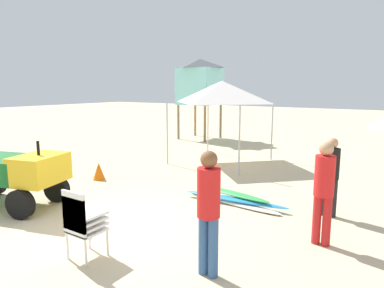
{
  "coord_description": "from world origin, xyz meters",
  "views": [
    {
      "loc": [
        4.87,
        -4.18,
        2.62
      ],
      "look_at": [
        0.22,
        2.87,
        1.21
      ],
      "focal_mm": 32.2,
      "sensor_mm": 36.0,
      "label": 1
    }
  ],
  "objects_px": {
    "lifeguard_tower": "(200,82)",
    "lifeguard_near_center": "(324,186)",
    "lifeguard_near_right": "(331,172)",
    "lifeguard_near_left": "(209,205)",
    "popup_canopy": "(222,92)",
    "traffic_cone_far": "(99,171)",
    "surfboard_pile": "(233,199)",
    "utility_cart": "(10,172)",
    "stacked_plastic_chairs": "(81,219)",
    "traffic_cone_near": "(79,218)"
  },
  "relations": [
    {
      "from": "lifeguard_near_center",
      "to": "lifeguard_tower",
      "type": "bearing_deg",
      "value": 131.8
    },
    {
      "from": "utility_cart",
      "to": "stacked_plastic_chairs",
      "type": "height_order",
      "value": "utility_cart"
    },
    {
      "from": "utility_cart",
      "to": "lifeguard_near_right",
      "type": "height_order",
      "value": "lifeguard_near_right"
    },
    {
      "from": "utility_cart",
      "to": "lifeguard_near_center",
      "type": "xyz_separation_m",
      "value": [
        6.18,
        1.82,
        0.23
      ]
    },
    {
      "from": "traffic_cone_far",
      "to": "lifeguard_near_center",
      "type": "bearing_deg",
      "value": -6.95
    },
    {
      "from": "stacked_plastic_chairs",
      "to": "lifeguard_near_left",
      "type": "relative_size",
      "value": 0.62
    },
    {
      "from": "surfboard_pile",
      "to": "lifeguard_near_right",
      "type": "height_order",
      "value": "lifeguard_near_right"
    },
    {
      "from": "stacked_plastic_chairs",
      "to": "lifeguard_tower",
      "type": "xyz_separation_m",
      "value": [
        -5.2,
        11.61,
        2.22
      ]
    },
    {
      "from": "surfboard_pile",
      "to": "lifeguard_near_center",
      "type": "distance_m",
      "value": 2.57
    },
    {
      "from": "popup_canopy",
      "to": "traffic_cone_far",
      "type": "relative_size",
      "value": 5.69
    },
    {
      "from": "lifeguard_near_right",
      "to": "lifeguard_tower",
      "type": "relative_size",
      "value": 0.41
    },
    {
      "from": "lifeguard_near_left",
      "to": "lifeguard_near_center",
      "type": "relative_size",
      "value": 1.02
    },
    {
      "from": "surfboard_pile",
      "to": "lifeguard_tower",
      "type": "bearing_deg",
      "value": 126.48
    },
    {
      "from": "stacked_plastic_chairs",
      "to": "traffic_cone_far",
      "type": "height_order",
      "value": "stacked_plastic_chairs"
    },
    {
      "from": "surfboard_pile",
      "to": "lifeguard_near_right",
      "type": "relative_size",
      "value": 1.57
    },
    {
      "from": "lifeguard_tower",
      "to": "traffic_cone_far",
      "type": "xyz_separation_m",
      "value": [
        1.83,
        -8.3,
        -2.62
      ]
    },
    {
      "from": "surfboard_pile",
      "to": "lifeguard_near_right",
      "type": "bearing_deg",
      "value": 11.16
    },
    {
      "from": "utility_cart",
      "to": "traffic_cone_near",
      "type": "xyz_separation_m",
      "value": [
        2.39,
        -0.1,
        -0.52
      ]
    },
    {
      "from": "lifeguard_tower",
      "to": "traffic_cone_far",
      "type": "bearing_deg",
      "value": -77.57
    },
    {
      "from": "utility_cart",
      "to": "lifeguard_near_left",
      "type": "height_order",
      "value": "lifeguard_near_left"
    },
    {
      "from": "utility_cart",
      "to": "popup_canopy",
      "type": "relative_size",
      "value": 0.99
    },
    {
      "from": "lifeguard_near_left",
      "to": "popup_canopy",
      "type": "relative_size",
      "value": 0.63
    },
    {
      "from": "utility_cart",
      "to": "popup_canopy",
      "type": "distance_m",
      "value": 6.99
    },
    {
      "from": "popup_canopy",
      "to": "lifeguard_tower",
      "type": "relative_size",
      "value": 0.71
    },
    {
      "from": "surfboard_pile",
      "to": "lifeguard_tower",
      "type": "height_order",
      "value": "lifeguard_tower"
    },
    {
      "from": "surfboard_pile",
      "to": "popup_canopy",
      "type": "bearing_deg",
      "value": 122.15
    },
    {
      "from": "lifeguard_near_right",
      "to": "traffic_cone_far",
      "type": "bearing_deg",
      "value": -173.78
    },
    {
      "from": "lifeguard_near_left",
      "to": "popup_canopy",
      "type": "xyz_separation_m",
      "value": [
        -3.43,
        6.64,
        1.41
      ]
    },
    {
      "from": "surfboard_pile",
      "to": "lifeguard_tower",
      "type": "distance_m",
      "value": 10.36
    },
    {
      "from": "stacked_plastic_chairs",
      "to": "traffic_cone_far",
      "type": "relative_size",
      "value": 2.24
    },
    {
      "from": "stacked_plastic_chairs",
      "to": "lifeguard_near_center",
      "type": "height_order",
      "value": "lifeguard_near_center"
    },
    {
      "from": "lifeguard_near_left",
      "to": "lifeguard_near_right",
      "type": "bearing_deg",
      "value": 74.71
    },
    {
      "from": "utility_cart",
      "to": "stacked_plastic_chairs",
      "type": "distance_m",
      "value": 3.36
    },
    {
      "from": "surfboard_pile",
      "to": "lifeguard_near_left",
      "type": "distance_m",
      "value": 3.23
    },
    {
      "from": "stacked_plastic_chairs",
      "to": "lifeguard_near_center",
      "type": "relative_size",
      "value": 0.63
    },
    {
      "from": "lifeguard_near_left",
      "to": "lifeguard_tower",
      "type": "height_order",
      "value": "lifeguard_tower"
    },
    {
      "from": "lifeguard_near_right",
      "to": "utility_cart",
      "type": "bearing_deg",
      "value": -151.6
    },
    {
      "from": "surfboard_pile",
      "to": "traffic_cone_far",
      "type": "distance_m",
      "value": 4.12
    },
    {
      "from": "stacked_plastic_chairs",
      "to": "lifeguard_near_right",
      "type": "relative_size",
      "value": 0.68
    },
    {
      "from": "popup_canopy",
      "to": "surfboard_pile",
      "type": "bearing_deg",
      "value": -57.85
    },
    {
      "from": "stacked_plastic_chairs",
      "to": "lifeguard_near_center",
      "type": "distance_m",
      "value": 3.88
    },
    {
      "from": "traffic_cone_near",
      "to": "traffic_cone_far",
      "type": "height_order",
      "value": "traffic_cone_near"
    },
    {
      "from": "lifeguard_tower",
      "to": "lifeguard_near_center",
      "type": "bearing_deg",
      "value": -48.2
    },
    {
      "from": "utility_cart",
      "to": "lifeguard_near_left",
      "type": "distance_m",
      "value": 5.1
    },
    {
      "from": "traffic_cone_near",
      "to": "traffic_cone_far",
      "type": "relative_size",
      "value": 1.08
    },
    {
      "from": "lifeguard_near_left",
      "to": "popup_canopy",
      "type": "height_order",
      "value": "popup_canopy"
    },
    {
      "from": "utility_cart",
      "to": "traffic_cone_far",
      "type": "distance_m",
      "value": 2.64
    },
    {
      "from": "lifeguard_near_center",
      "to": "lifeguard_tower",
      "type": "xyz_separation_m",
      "value": [
        -8.11,
        9.07,
        1.86
      ]
    },
    {
      "from": "traffic_cone_near",
      "to": "traffic_cone_far",
      "type": "distance_m",
      "value": 3.66
    },
    {
      "from": "lifeguard_near_left",
      "to": "lifeguard_near_right",
      "type": "height_order",
      "value": "lifeguard_near_left"
    }
  ]
}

